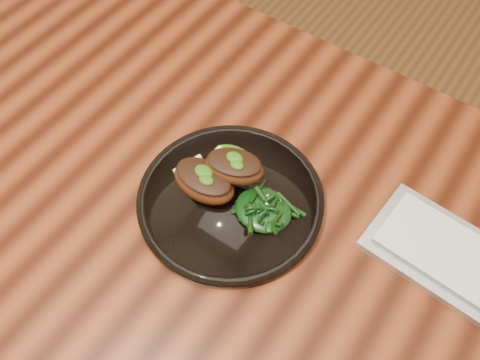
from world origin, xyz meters
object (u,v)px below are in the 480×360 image
at_px(plate, 230,200).
at_px(lamb_chop_front, 204,181).
at_px(desk, 227,225).
at_px(greens_heap, 263,208).

relative_size(plate, lamb_chop_front, 2.62).
distance_m(desk, plate, 0.09).
bearing_deg(desk, lamb_chop_front, -159.44).
distance_m(plate, greens_heap, 0.06).
relative_size(desk, lamb_chop_front, 14.78).
height_order(desk, plate, plate).
bearing_deg(lamb_chop_front, plate, 13.53).
xyz_separation_m(plate, greens_heap, (0.06, 0.01, 0.02)).
bearing_deg(greens_heap, plate, -174.81).
distance_m(desk, greens_heap, 0.13).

